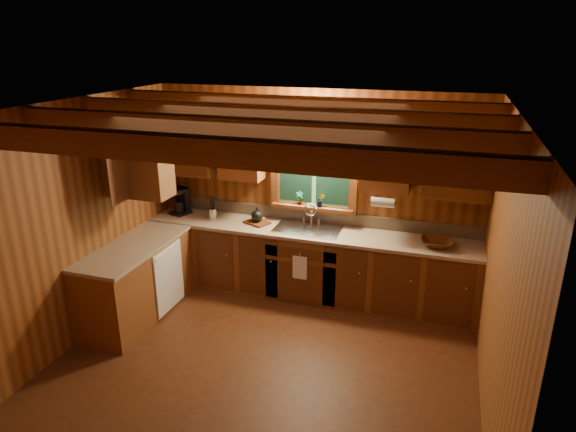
# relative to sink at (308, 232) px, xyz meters

# --- Properties ---
(room) EXTENTS (4.20, 4.20, 4.20)m
(room) POSITION_rel_sink_xyz_m (0.00, -1.60, 0.44)
(room) COLOR #4B2612
(room) RESTS_ON ground
(ceiling_beams) EXTENTS (4.20, 2.54, 0.18)m
(ceiling_beams) POSITION_rel_sink_xyz_m (0.00, -1.60, 1.63)
(ceiling_beams) COLOR brown
(ceiling_beams) RESTS_ON room
(base_cabinets) EXTENTS (4.20, 2.22, 0.86)m
(base_cabinets) POSITION_rel_sink_xyz_m (-0.49, -0.32, -0.43)
(base_cabinets) COLOR brown
(base_cabinets) RESTS_ON ground
(countertop) EXTENTS (4.20, 2.24, 0.04)m
(countertop) POSITION_rel_sink_xyz_m (-0.48, -0.31, 0.02)
(countertop) COLOR tan
(countertop) RESTS_ON base_cabinets
(backsplash) EXTENTS (4.20, 0.02, 0.16)m
(backsplash) POSITION_rel_sink_xyz_m (0.00, 0.28, 0.12)
(backsplash) COLOR #9C8869
(backsplash) RESTS_ON room
(dishwasher_panel) EXTENTS (0.02, 0.60, 0.80)m
(dishwasher_panel) POSITION_rel_sink_xyz_m (-1.47, -0.92, -0.43)
(dishwasher_panel) COLOR white
(dishwasher_panel) RESTS_ON base_cabinets
(upper_cabinets) EXTENTS (4.19, 1.77, 0.78)m
(upper_cabinets) POSITION_rel_sink_xyz_m (-0.56, -0.18, 0.98)
(upper_cabinets) COLOR brown
(upper_cabinets) RESTS_ON room
(window) EXTENTS (1.12, 0.08, 1.00)m
(window) POSITION_rel_sink_xyz_m (0.00, 0.26, 0.67)
(window) COLOR brown
(window) RESTS_ON room
(window_sill) EXTENTS (1.06, 0.14, 0.04)m
(window_sill) POSITION_rel_sink_xyz_m (0.00, 0.22, 0.26)
(window_sill) COLOR brown
(window_sill) RESTS_ON room
(wall_sconce) EXTENTS (0.45, 0.21, 0.17)m
(wall_sconce) POSITION_rel_sink_xyz_m (0.00, 0.14, 1.31)
(wall_sconce) COLOR black
(wall_sconce) RESTS_ON room
(paper_towel_roll) EXTENTS (0.27, 0.11, 0.11)m
(paper_towel_roll) POSITION_rel_sink_xyz_m (0.92, -0.07, 0.51)
(paper_towel_roll) COLOR white
(paper_towel_roll) RESTS_ON upper_cabinets
(dish_towel) EXTENTS (0.18, 0.01, 0.30)m
(dish_towel) POSITION_rel_sink_xyz_m (0.00, -0.34, -0.34)
(dish_towel) COLOR white
(dish_towel) RESTS_ON base_cabinets
(sink) EXTENTS (0.82, 0.48, 0.43)m
(sink) POSITION_rel_sink_xyz_m (0.00, 0.00, 0.00)
(sink) COLOR silver
(sink) RESTS_ON countertop
(coffee_maker) EXTENTS (0.20, 0.26, 0.36)m
(coffee_maker) POSITION_rel_sink_xyz_m (-1.81, 0.06, 0.22)
(coffee_maker) COLOR black
(coffee_maker) RESTS_ON countertop
(utensil_crock) EXTENTS (0.11, 0.11, 0.31)m
(utensil_crock) POSITION_rel_sink_xyz_m (-1.31, -0.01, 0.12)
(utensil_crock) COLOR silver
(utensil_crock) RESTS_ON countertop
(cutting_board) EXTENTS (0.37, 0.33, 0.03)m
(cutting_board) POSITION_rel_sink_xyz_m (-0.68, -0.00, 0.06)
(cutting_board) COLOR #4F2711
(cutting_board) RESTS_ON countertop
(teakettle) EXTENTS (0.15, 0.15, 0.19)m
(teakettle) POSITION_rel_sink_xyz_m (-0.68, -0.00, 0.15)
(teakettle) COLOR black
(teakettle) RESTS_ON cutting_board
(wicker_basket) EXTENTS (0.38, 0.38, 0.09)m
(wicker_basket) POSITION_rel_sink_xyz_m (1.57, -0.07, 0.09)
(wicker_basket) COLOR #48230C
(wicker_basket) RESTS_ON countertop
(potted_plant_left) EXTENTS (0.11, 0.09, 0.18)m
(potted_plant_left) POSITION_rel_sink_xyz_m (-0.17, 0.21, 0.38)
(potted_plant_left) COLOR #4F2711
(potted_plant_left) RESTS_ON window_sill
(potted_plant_right) EXTENTS (0.11, 0.10, 0.19)m
(potted_plant_right) POSITION_rel_sink_xyz_m (0.11, 0.20, 0.38)
(potted_plant_right) COLOR #4F2711
(potted_plant_right) RESTS_ON window_sill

